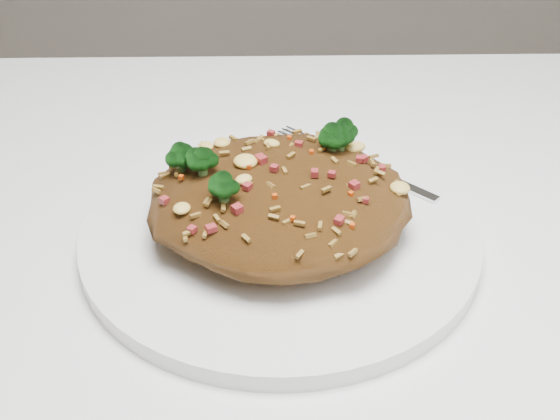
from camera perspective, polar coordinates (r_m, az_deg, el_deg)
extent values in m
cube|color=white|center=(0.54, 0.24, -8.63)|extent=(1.20, 0.80, 0.04)
cylinder|color=white|center=(0.58, 0.00, -1.76)|extent=(0.30, 0.30, 0.01)
ellipsoid|color=brown|center=(0.56, 0.00, 0.70)|extent=(0.19, 0.17, 0.05)
ellipsoid|color=#073507|center=(0.59, 4.46, 5.46)|extent=(0.02, 0.02, 0.02)
ellipsoid|color=#073507|center=(0.52, -4.16, 1.83)|extent=(0.02, 0.02, 0.02)
ellipsoid|color=#073507|center=(0.55, -5.70, 3.68)|extent=(0.02, 0.02, 0.02)
ellipsoid|color=#073507|center=(0.60, 4.71, 5.78)|extent=(0.02, 0.02, 0.02)
ellipsoid|color=#073507|center=(0.57, -7.31, 3.99)|extent=(0.02, 0.02, 0.02)
ellipsoid|color=#073507|center=(0.58, 3.83, 5.38)|extent=(0.02, 0.02, 0.02)
cube|color=silver|center=(0.63, 8.81, 1.90)|extent=(0.08, 0.07, 0.00)
cube|color=silver|center=(0.67, 1.99, 4.96)|extent=(0.04, 0.04, 0.00)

